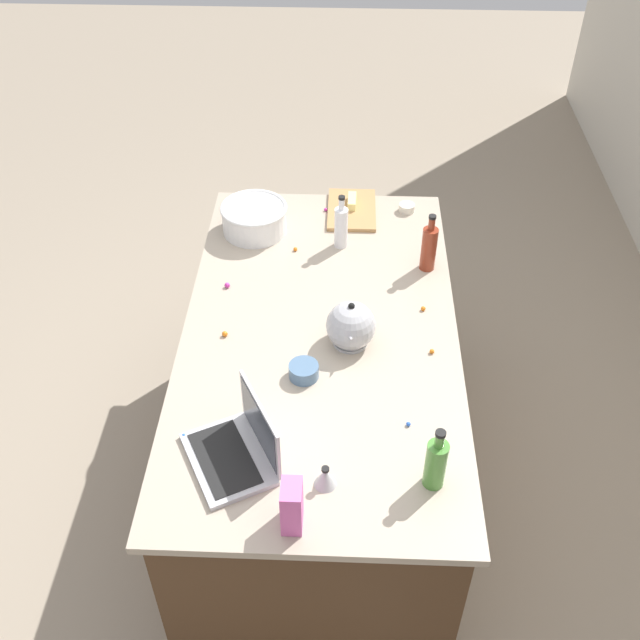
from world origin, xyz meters
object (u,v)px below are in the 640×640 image
kettle (351,326)px  kitchen_timer (325,477)px  bottle_olive (436,463)px  bottle_soy (429,247)px  ramekin_medium (304,371)px  butter_stick_left (352,201)px  cutting_board (352,210)px  bottle_vinegar (341,226)px  ramekin_small (407,208)px  candy_bag (292,506)px  laptop (238,447)px  mixing_bowl_large (254,218)px

kettle → kitchen_timer: 0.64m
bottle_olive → bottle_soy: (-1.07, 0.05, 0.01)m
ramekin_medium → butter_stick_left: bearing=171.6°
cutting_board → kitchen_timer: 1.49m
bottle_vinegar → kitchen_timer: size_ratio=3.16×
bottle_soy → bottle_vinegar: size_ratio=1.05×
ramekin_small → ramekin_medium: bearing=-21.1°
butter_stick_left → candy_bag: candy_bag is taller
laptop → kettle: size_ratio=1.77×
butter_stick_left → candy_bag: 1.67m
laptop → bottle_olive: 0.61m
bottle_soy → ramekin_medium: bottle_soy is taller
mixing_bowl_large → kitchen_timer: mixing_bowl_large is taller
laptop → ramekin_medium: (-0.36, 0.18, -0.02)m
laptop → cutting_board: size_ratio=1.16×
mixing_bowl_large → candy_bag: bearing=10.1°
kettle → cutting_board: size_ratio=0.65×
ramekin_medium → kitchen_timer: bearing=11.3°
ramekin_medium → bottle_soy: bearing=143.7°
cutting_board → kettle: bearing=0.1°
kettle → bottle_vinegar: bearing=-175.6°
candy_bag → bottle_vinegar: bearing=175.3°
laptop → kettle: (-0.54, 0.34, 0.03)m
bottle_soy → kitchen_timer: (1.09, -0.38, -0.07)m
bottle_olive → butter_stick_left: bottle_olive is taller
bottle_vinegar → kettle: size_ratio=1.14×
laptop → ramekin_medium: bearing=153.1°
laptop → cutting_board: laptop is taller
butter_stick_left → kitchen_timer: bearing=-2.6°
cutting_board → candy_bag: (1.63, -0.16, 0.08)m
ramekin_medium → ramekin_small: bearing=158.9°
bottle_soy → cutting_board: size_ratio=0.78×
mixing_bowl_large → kettle: bearing=31.2°
kettle → butter_stick_left: size_ratio=1.94×
cutting_board → kitchen_timer: (1.49, -0.07, 0.03)m
kettle → butter_stick_left: 0.89m
bottle_olive → bottle_vinegar: (-1.21, -0.30, 0.00)m
laptop → bottle_vinegar: size_ratio=1.55×
mixing_bowl_large → butter_stick_left: 0.47m
butter_stick_left → candy_bag: size_ratio=0.65×
butter_stick_left → ramekin_medium: size_ratio=1.05×
bottle_soy → butter_stick_left: bottle_soy is taller
mixing_bowl_large → cutting_board: mixing_bowl_large is taller
kitchen_timer → cutting_board: bearing=177.4°
butter_stick_left → kitchen_timer: kitchen_timer is taller
bottle_olive → kettle: (-0.61, -0.26, -0.02)m
mixing_bowl_large → bottle_olive: bearing=27.4°
ramekin_small → bottle_olive: bearing=0.4°
laptop → bottle_vinegar: bottle_vinegar is taller
mixing_bowl_large → candy_bag: candy_bag is taller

